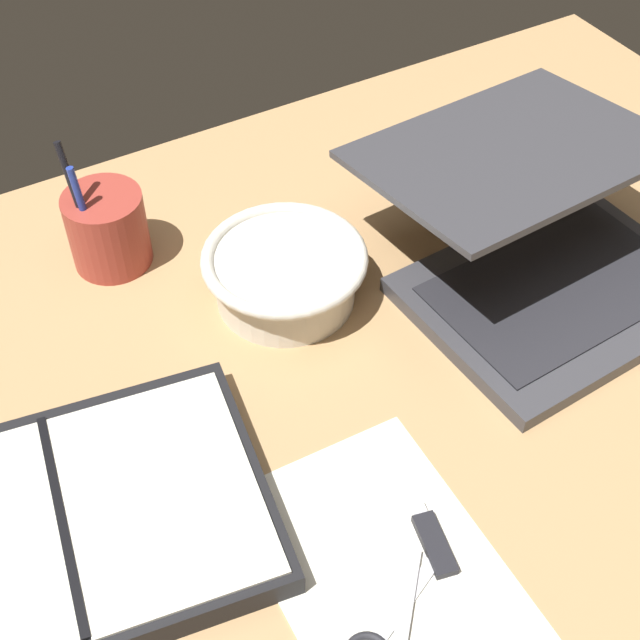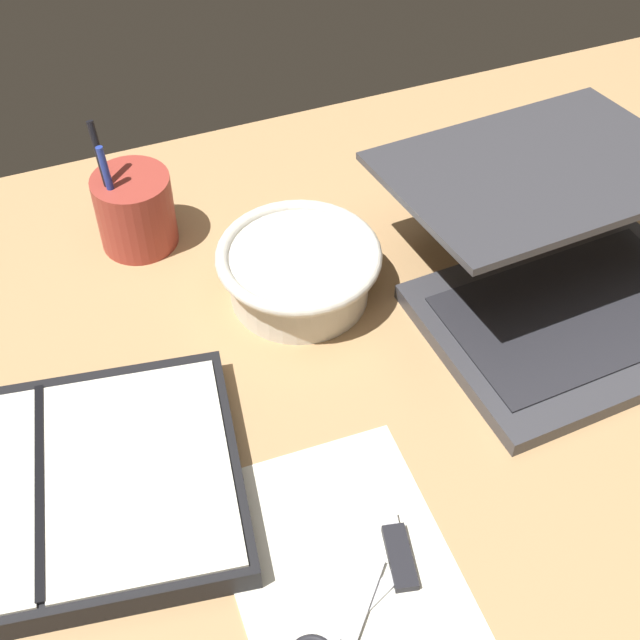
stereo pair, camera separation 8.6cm
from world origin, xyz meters
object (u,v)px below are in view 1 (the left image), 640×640
laptop (541,244)px  planner (66,530)px  bowl (282,274)px  pen_cup (107,229)px

laptop → planner: 56.19cm
laptop → bowl: size_ratio=2.00×
bowl → pen_cup: size_ratio=1.11×
planner → pen_cup: bearing=72.2°
laptop → planner: (-55.77, -5.63, -3.84)cm
laptop → planner: laptop is taller
laptop → pen_cup: size_ratio=2.21×
bowl → planner: (-30.06, -16.94, -2.14)cm
pen_cup → laptop: bearing=-33.8°
bowl → planner: bearing=-150.6°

